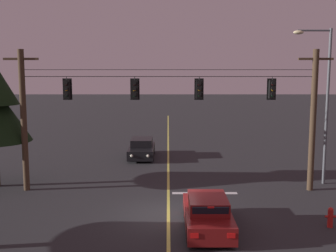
{
  "coord_description": "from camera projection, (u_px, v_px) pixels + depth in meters",
  "views": [
    {
      "loc": [
        -0.02,
        -17.89,
        6.42
      ],
      "look_at": [
        0.0,
        4.81,
        3.33
      ],
      "focal_mm": 44.58,
      "sensor_mm": 36.0,
      "label": 1
    }
  ],
  "objects": [
    {
      "name": "lane_centre_stripe",
      "position": [
        168.0,
        164.0,
        28.31
      ],
      "size": [
        0.14,
        60.0,
        0.01
      ],
      "primitive_type": "cube",
      "color": "#D1C64C",
      "rests_on": "ground"
    },
    {
      "name": "traffic_light_right_inner",
      "position": [
        272.0,
        89.0,
        21.62
      ],
      "size": [
        0.48,
        0.41,
        1.22
      ],
      "color": "black"
    },
    {
      "name": "fire_hydrant",
      "position": [
        330.0,
        217.0,
        17.03
      ],
      "size": [
        0.44,
        0.22,
        0.84
      ],
      "color": "red",
      "rests_on": "ground"
    },
    {
      "name": "ground_plane",
      "position": [
        168.0,
        214.0,
        18.59
      ],
      "size": [
        180.0,
        180.0,
        0.0
      ],
      "primitive_type": "plane",
      "color": "#28282B"
    },
    {
      "name": "traffic_light_leftmost",
      "position": [
        66.0,
        89.0,
        21.61
      ],
      "size": [
        0.48,
        0.41,
        1.22
      ],
      "color": "black"
    },
    {
      "name": "signal_span_assembly",
      "position": [
        168.0,
        118.0,
        21.84
      ],
      "size": [
        16.99,
        0.32,
        7.45
      ],
      "color": "#423021",
      "rests_on": "ground"
    },
    {
      "name": "car_oncoming_lead",
      "position": [
        141.0,
        149.0,
        30.55
      ],
      "size": [
        1.8,
        4.42,
        1.39
      ],
      "color": "black",
      "rests_on": "ground"
    },
    {
      "name": "traffic_light_left_inner",
      "position": [
        134.0,
        89.0,
        21.61
      ],
      "size": [
        0.48,
        0.41,
        1.22
      ],
      "color": "black"
    },
    {
      "name": "car_waiting_near_lane",
      "position": [
        207.0,
        214.0,
        16.77
      ],
      "size": [
        1.8,
        4.33,
        1.39
      ],
      "color": "maroon",
      "rests_on": "ground"
    },
    {
      "name": "traffic_light_centre",
      "position": [
        199.0,
        89.0,
        21.62
      ],
      "size": [
        0.48,
        0.41,
        1.22
      ],
      "color": "black"
    },
    {
      "name": "stop_bar_paint",
      "position": [
        204.0,
        193.0,
        21.77
      ],
      "size": [
        3.4,
        0.36,
        0.01
      ],
      "primitive_type": "cube",
      "color": "silver",
      "rests_on": "ground"
    },
    {
      "name": "street_lamp_corner",
      "position": [
        322.0,
        93.0,
        22.91
      ],
      "size": [
        2.11,
        0.3,
        8.62
      ],
      "color": "#4C4F54",
      "rests_on": "ground"
    }
  ]
}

